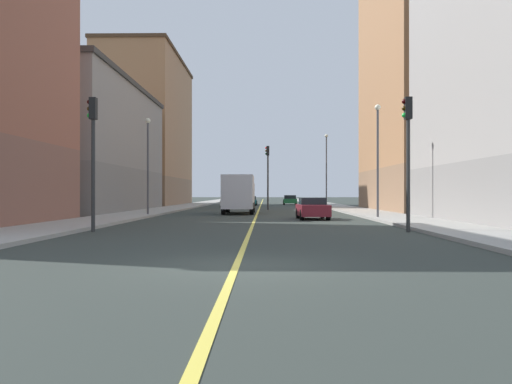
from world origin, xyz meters
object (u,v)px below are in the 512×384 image
Objects in this scene: car_green at (290,200)px; box_truck at (239,193)px; street_lamp_left_far at (326,163)px; building_right_midblock at (86,147)px; street_lamp_right_near at (148,155)px; building_left_mid at (426,81)px; car_teal at (250,201)px; traffic_light_median_far at (268,169)px; car_silver at (230,202)px; street_lamp_left_near at (378,148)px; traffic_light_right_near at (93,144)px; traffic_light_left_near at (408,144)px; building_right_distant at (147,132)px; car_maroon at (312,209)px.

car_green is 33.32m from box_truck.
street_lamp_left_far is at bearing 64.31° from box_truck.
building_right_midblock is 3.55× the size of street_lamp_right_near.
building_left_mid reaches higher than car_teal.
traffic_light_median_far is 10.62m from car_silver.
box_truck is (-8.92, -18.54, -3.39)m from street_lamp_left_far.
building_left_mid reaches higher than street_lamp_left_near.
box_truck is at bearing -99.46° from car_green.
traffic_light_right_near reaches higher than car_silver.
traffic_light_left_near is 1.32× the size of car_green.
traffic_light_right_near is at bearing -86.20° from street_lamp_right_near.
building_right_distant reaches higher than street_lamp_left_near.
building_left_mid is 20.00m from box_truck.
street_lamp_right_near is at bearing -154.39° from building_left_mid.
street_lamp_left_near is at bearing -59.03° from building_right_distant.
street_lamp_left_near is at bearing -44.97° from box_truck.
building_right_midblock is 32.09m from traffic_light_left_near.
traffic_light_left_near reaches higher than car_silver.
traffic_light_right_near reaches higher than car_teal.
street_lamp_right_near is (-13.97, 14.80, 0.60)m from traffic_light_left_near.
building_right_midblock is at bearing 129.24° from street_lamp_right_near.
car_silver is (3.10, 38.35, -2.99)m from traffic_light_right_near.
street_lamp_right_near reaches higher than traffic_light_right_near.
box_truck is (-2.28, -9.61, -2.37)m from traffic_light_median_far.
building_left_mid is at bearing 63.49° from street_lamp_left_near.
box_truck is (13.47, -4.26, -3.97)m from building_right_midblock.
traffic_light_median_far is at bearing -97.82° from car_green.
box_truck is (-8.92, 8.91, -2.74)m from street_lamp_left_near.
car_green is (0.52, 41.59, 0.01)m from car_maroon.
car_teal is (-2.22, 17.90, -3.35)m from traffic_light_median_far.
car_silver is at bearing 104.18° from car_maroon.
street_lamp_right_near is at bearing 133.34° from traffic_light_left_near.
traffic_light_left_near is at bearing -68.06° from box_truck.
traffic_light_median_far is 18.35m from car_teal.
street_lamp_left_near reaches higher than car_maroon.
traffic_light_right_near is at bearing -110.16° from street_lamp_left_far.
traffic_light_right_near is 14.85m from street_lamp_right_near.
car_maroon is at bearing -82.31° from car_teal.
traffic_light_right_near is 0.69× the size of street_lamp_left_far.
building_right_distant is (0.00, 24.13, 4.13)m from building_right_midblock.
street_lamp_left_near is at bearing -76.33° from car_teal.
street_lamp_left_near is 1.57× the size of car_silver.
traffic_light_right_near reaches higher than traffic_light_left_near.
building_left_mid reaches higher than box_truck.
building_right_midblock is 25.37m from traffic_light_right_near.
traffic_light_right_near reaches higher than car_maroon.
car_maroon is (10.04, 10.87, -2.98)m from traffic_light_right_near.
traffic_light_right_near is 1.21× the size of car_teal.
traffic_light_right_near is 17.64m from street_lamp_left_near.
building_right_distant is at bearing 90.00° from building_right_midblock.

